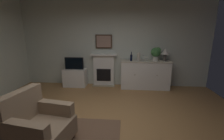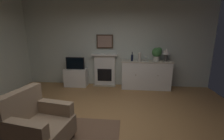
{
  "view_description": "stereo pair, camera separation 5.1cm",
  "coord_description": "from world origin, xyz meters",
  "px_view_note": "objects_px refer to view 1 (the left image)",
  "views": [
    {
      "loc": [
        0.38,
        -2.45,
        1.75
      ],
      "look_at": [
        0.12,
        0.67,
        1.0
      ],
      "focal_mm": 24.08,
      "sensor_mm": 36.0,
      "label": 1
    },
    {
      "loc": [
        0.43,
        -2.44,
        1.75
      ],
      "look_at": [
        0.12,
        0.67,
        1.0
      ],
      "focal_mm": 24.08,
      "sensor_mm": 36.0,
      "label": 2
    }
  ],
  "objects_px": {
    "sideboard_cabinet": "(145,75)",
    "wine_glass_left": "(143,57)",
    "tv_cabinet": "(75,78)",
    "table_lamp": "(165,52)",
    "framed_picture": "(104,41)",
    "armchair": "(38,125)",
    "vase_decorative": "(139,57)",
    "tv_set": "(74,63)",
    "wine_bottle": "(131,58)",
    "fireplace_unit": "(104,70)",
    "potted_plant_small": "(156,53)",
    "wine_glass_center": "(147,57)"
  },
  "relations": [
    {
      "from": "vase_decorative",
      "to": "tv_cabinet",
      "type": "height_order",
      "value": "vase_decorative"
    },
    {
      "from": "vase_decorative",
      "to": "armchair",
      "type": "distance_m",
      "value": 3.38
    },
    {
      "from": "wine_glass_left",
      "to": "tv_set",
      "type": "distance_m",
      "value": 2.28
    },
    {
      "from": "wine_bottle",
      "to": "wine_glass_center",
      "type": "relative_size",
      "value": 1.76
    },
    {
      "from": "table_lamp",
      "to": "vase_decorative",
      "type": "relative_size",
      "value": 1.42
    },
    {
      "from": "wine_bottle",
      "to": "wine_glass_center",
      "type": "height_order",
      "value": "wine_bottle"
    },
    {
      "from": "sideboard_cabinet",
      "to": "fireplace_unit",
      "type": "bearing_deg",
      "value": 172.64
    },
    {
      "from": "vase_decorative",
      "to": "potted_plant_small",
      "type": "xyz_separation_m",
      "value": [
        0.55,
        0.1,
        0.12
      ]
    },
    {
      "from": "fireplace_unit",
      "to": "armchair",
      "type": "xyz_separation_m",
      "value": [
        -0.62,
        -3.04,
        -0.17
      ]
    },
    {
      "from": "armchair",
      "to": "vase_decorative",
      "type": "bearing_deg",
      "value": 57.98
    },
    {
      "from": "framed_picture",
      "to": "table_lamp",
      "type": "relative_size",
      "value": 1.37
    },
    {
      "from": "sideboard_cabinet",
      "to": "wine_bottle",
      "type": "xyz_separation_m",
      "value": [
        -0.46,
        -0.05,
        0.57
      ]
    },
    {
      "from": "potted_plant_small",
      "to": "wine_glass_center",
      "type": "bearing_deg",
      "value": -165.1
    },
    {
      "from": "vase_decorative",
      "to": "armchair",
      "type": "bearing_deg",
      "value": -122.02
    },
    {
      "from": "fireplace_unit",
      "to": "tv_set",
      "type": "bearing_deg",
      "value": -169.23
    },
    {
      "from": "wine_glass_left",
      "to": "armchair",
      "type": "distance_m",
      "value": 3.48
    },
    {
      "from": "fireplace_unit",
      "to": "wine_glass_left",
      "type": "distance_m",
      "value": 1.4
    },
    {
      "from": "tv_cabinet",
      "to": "tv_set",
      "type": "height_order",
      "value": "tv_set"
    },
    {
      "from": "wine_glass_left",
      "to": "tv_set",
      "type": "relative_size",
      "value": 0.27
    },
    {
      "from": "fireplace_unit",
      "to": "wine_bottle",
      "type": "bearing_deg",
      "value": -14.01
    },
    {
      "from": "wine_glass_left",
      "to": "tv_cabinet",
      "type": "height_order",
      "value": "wine_glass_left"
    },
    {
      "from": "fireplace_unit",
      "to": "wine_glass_center",
      "type": "xyz_separation_m",
      "value": [
        1.4,
        -0.21,
        0.49
      ]
    },
    {
      "from": "vase_decorative",
      "to": "tv_cabinet",
      "type": "xyz_separation_m",
      "value": [
        -2.12,
        0.06,
        -0.76
      ]
    },
    {
      "from": "framed_picture",
      "to": "armchair",
      "type": "height_order",
      "value": "framed_picture"
    },
    {
      "from": "sideboard_cabinet",
      "to": "wine_glass_left",
      "type": "height_order",
      "value": "wine_glass_left"
    },
    {
      "from": "sideboard_cabinet",
      "to": "armchair",
      "type": "distance_m",
      "value": 3.48
    },
    {
      "from": "sideboard_cabinet",
      "to": "wine_glass_center",
      "type": "height_order",
      "value": "wine_glass_center"
    },
    {
      "from": "framed_picture",
      "to": "tv_cabinet",
      "type": "height_order",
      "value": "framed_picture"
    },
    {
      "from": "sideboard_cabinet",
      "to": "tv_cabinet",
      "type": "relative_size",
      "value": 2.1
    },
    {
      "from": "table_lamp",
      "to": "potted_plant_small",
      "type": "relative_size",
      "value": 0.93
    },
    {
      "from": "wine_glass_left",
      "to": "wine_glass_center",
      "type": "xyz_separation_m",
      "value": [
        0.11,
        -0.0,
        0.0
      ]
    },
    {
      "from": "sideboard_cabinet",
      "to": "wine_glass_left",
      "type": "xyz_separation_m",
      "value": [
        -0.08,
        -0.03,
        0.58
      ]
    },
    {
      "from": "framed_picture",
      "to": "tv_set",
      "type": "bearing_deg",
      "value": -166.69
    },
    {
      "from": "fireplace_unit",
      "to": "vase_decorative",
      "type": "xyz_separation_m",
      "value": [
        1.14,
        -0.23,
        0.51
      ]
    },
    {
      "from": "framed_picture",
      "to": "tv_set",
      "type": "height_order",
      "value": "framed_picture"
    },
    {
      "from": "wine_bottle",
      "to": "wine_glass_left",
      "type": "relative_size",
      "value": 1.76
    },
    {
      "from": "wine_bottle",
      "to": "tv_set",
      "type": "height_order",
      "value": "wine_bottle"
    },
    {
      "from": "wine_bottle",
      "to": "tv_set",
      "type": "relative_size",
      "value": 0.47
    },
    {
      "from": "framed_picture",
      "to": "wine_bottle",
      "type": "height_order",
      "value": "framed_picture"
    },
    {
      "from": "wine_glass_left",
      "to": "tv_set",
      "type": "height_order",
      "value": "wine_glass_left"
    },
    {
      "from": "framed_picture",
      "to": "tv_set",
      "type": "xyz_separation_m",
      "value": [
        -0.98,
        -0.23,
        -0.71
      ]
    },
    {
      "from": "vase_decorative",
      "to": "armchair",
      "type": "height_order",
      "value": "vase_decorative"
    },
    {
      "from": "sideboard_cabinet",
      "to": "wine_bottle",
      "type": "distance_m",
      "value": 0.73
    },
    {
      "from": "sideboard_cabinet",
      "to": "table_lamp",
      "type": "distance_m",
      "value": 0.94
    },
    {
      "from": "fireplace_unit",
      "to": "vase_decorative",
      "type": "height_order",
      "value": "vase_decorative"
    },
    {
      "from": "framed_picture",
      "to": "tv_cabinet",
      "type": "relative_size",
      "value": 0.73
    },
    {
      "from": "framed_picture",
      "to": "tv_cabinet",
      "type": "xyz_separation_m",
      "value": [
        -0.97,
        -0.21,
        -1.21
      ]
    },
    {
      "from": "sideboard_cabinet",
      "to": "table_lamp",
      "type": "height_order",
      "value": "table_lamp"
    },
    {
      "from": "vase_decorative",
      "to": "wine_glass_left",
      "type": "bearing_deg",
      "value": 8.25
    },
    {
      "from": "vase_decorative",
      "to": "tv_set",
      "type": "bearing_deg",
      "value": 178.87
    }
  ]
}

